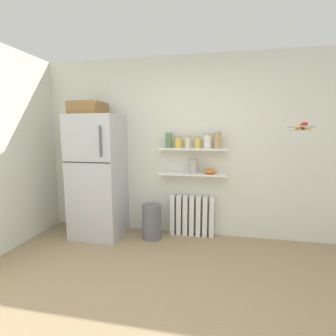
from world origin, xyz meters
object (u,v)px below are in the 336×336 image
Objects in this scene: radiator at (192,216)px; storage_jar_3 at (198,142)px; refrigerator at (98,174)px; storage_jar_1 at (178,142)px; vase at (193,166)px; shelf_bowl at (210,171)px; trash_bin at (152,222)px; hanging_fruit_basket at (302,127)px; storage_jar_4 at (208,141)px; storage_jar_2 at (188,142)px; storage_jar_0 at (169,140)px; storage_jar_5 at (218,140)px.

radiator is 3.71× the size of storage_jar_3.
storage_jar_3 is at bearing 8.11° from refrigerator.
storage_jar_1 is 0.41m from vase.
refrigerator is 1.63m from shelf_bowl.
trash_bin is 1.68× the size of hanging_fruit_basket.
storage_jar_3 is 1.00× the size of shelf_bowl.
storage_jar_4 is 1.39m from trash_bin.
trash_bin is at bearing -165.88° from storage_jar_4.
storage_jar_3 is (0.07, -0.03, 1.09)m from radiator.
storage_jar_2 is at bearing -156.41° from radiator.
vase is at bearing -61.58° from radiator.
storage_jar_0 is 0.76× the size of hanging_fruit_basket.
storage_jar_1 is 0.27m from storage_jar_3.
refrigerator is at bearing -171.04° from storage_jar_2.
storage_jar_1 is 0.55m from storage_jar_5.
shelf_bowl is at bearing 0.00° from storage_jar_2.
radiator is 3.20× the size of storage_jar_4.
storage_jar_1 is 0.73× the size of storage_jar_5.
storage_jar_2 is at bearing 8.96° from refrigerator.
storage_jar_0 is at bearing -175.01° from radiator.
refrigerator is at bearing -171.89° from storage_jar_3.
storage_jar_3 reaches higher than radiator.
storage_jar_2 is at bearing 180.00° from storage_jar_3.
storage_jar_2 is 0.41m from storage_jar_5.
refrigerator is at bearing -171.58° from vase.
refrigerator is 3.02× the size of radiator.
storage_jar_2 is at bearing 180.00° from storage_jar_4.
storage_jar_4 is at bearing 7.41° from refrigerator.
storage_jar_1 reaches higher than trash_bin.
storage_jar_4 is at bearing 0.00° from storage_jar_1.
storage_jar_0 is 0.14m from storage_jar_1.
hanging_fruit_basket is (2.63, -0.26, 0.66)m from refrigerator.
radiator is 2.87× the size of storage_jar_0.
refrigerator is 1.65m from storage_jar_4.
refrigerator is at bearing 174.26° from hanging_fruit_basket.
shelf_bowl is (1.61, 0.20, 0.06)m from refrigerator.
storage_jar_3 reaches higher than shelf_bowl.
storage_jar_0 is 1.20m from trash_bin.
vase is (1.38, 0.20, 0.12)m from refrigerator.
radiator is 1.12m from storage_jar_4.
storage_jar_5 is at bearing 6.82° from refrigerator.
hanging_fruit_basket is at bearing -17.66° from storage_jar_1.
refrigerator reaches higher than storage_jar_0.
storage_jar_5 is (0.55, -0.00, 0.03)m from storage_jar_1.
radiator is at bearing 8.28° from storage_jar_1.
storage_jar_1 is 0.84× the size of vase.
refrigerator reaches higher than storage_jar_1.
vase reaches higher than trash_bin.
shelf_bowl is (0.23, 0.00, -0.06)m from vase.
storage_jar_5 reaches higher than storage_jar_0.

